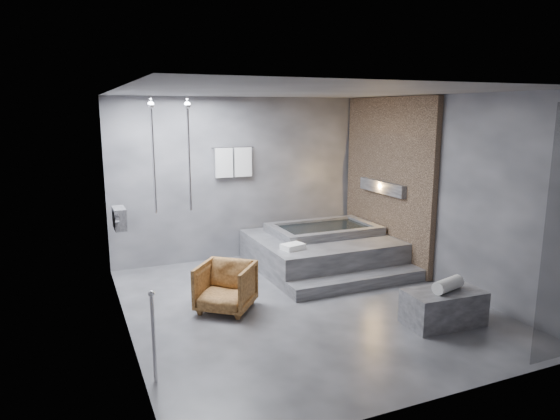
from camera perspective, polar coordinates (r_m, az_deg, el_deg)
name	(u,v)px	position (r m, az deg, el deg)	size (l,w,h in m)	color
room	(322,174)	(6.80, 4.80, 4.16)	(5.00, 5.04, 2.82)	#323235
tub_deck	(321,251)	(8.45, 4.71, -4.68)	(2.20, 2.00, 0.50)	#38383A
tub_step	(358,282)	(7.52, 8.94, -8.10)	(2.20, 0.36, 0.18)	#38383A
concrete_bench	(443,307)	(6.52, 18.17, -10.53)	(0.94, 0.52, 0.42)	#39383B
driftwood_chair	(226,287)	(6.61, -6.23, -8.73)	(0.67, 0.69, 0.63)	#4D2D13
rolled_towel	(448,285)	(6.42, 18.65, -8.10)	(0.16, 0.16, 0.45)	white
deck_towel	(293,247)	(7.58, 1.48, -4.21)	(0.33, 0.24, 0.09)	white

